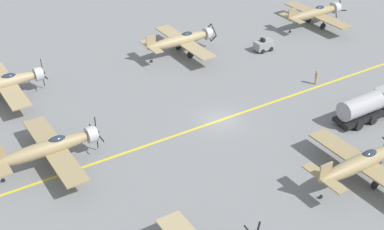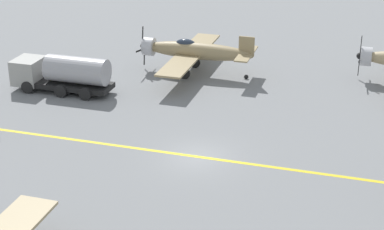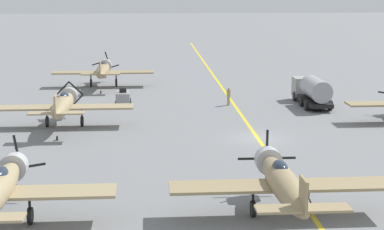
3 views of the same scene
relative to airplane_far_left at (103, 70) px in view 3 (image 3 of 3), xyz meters
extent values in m
plane|color=slate|center=(14.06, -26.37, -2.01)|extent=(400.00, 400.00, 0.00)
cube|color=yellow|center=(14.06, -26.37, -2.01)|extent=(0.30, 160.00, 0.01)
cylinder|color=#B7B7BC|center=(-2.45, -40.21, 0.04)|extent=(1.58, 0.90, 1.58)
ellipsoid|color=#232D3D|center=(-2.45, -43.52, 0.60)|extent=(0.80, 1.70, 0.76)
cube|color=tan|center=(-2.45, -43.90, -0.30)|extent=(12.00, 2.10, 0.16)
sphere|color=black|center=(-2.45, -39.71, 0.04)|extent=(0.56, 0.56, 0.56)
cube|color=black|center=(-2.58, -39.71, -0.83)|extent=(0.40, 0.06, 1.75)
cube|color=black|center=(-1.58, -39.71, -0.09)|extent=(1.75, 0.06, 0.40)
cube|color=black|center=(-2.32, -39.71, 0.90)|extent=(0.40, 0.06, 1.75)
cube|color=black|center=(-3.31, -39.71, 0.17)|extent=(1.75, 0.06, 0.40)
cylinder|color=black|center=(-0.95, -43.90, -0.93)|extent=(0.14, 0.14, 1.26)
cylinder|color=black|center=(-0.95, -43.90, -1.56)|extent=(0.22, 0.90, 0.90)
ellipsoid|color=#99845C|center=(0.00, -0.41, 0.04)|extent=(1.50, 9.50, 1.42)
cylinder|color=#B7B7BC|center=(0.00, 4.04, 0.04)|extent=(1.57, 0.90, 1.58)
ellipsoid|color=#232D3D|center=(0.00, 0.73, 0.60)|extent=(0.80, 1.70, 0.76)
cube|color=#99845C|center=(0.00, 0.35, -0.30)|extent=(12.00, 2.10, 0.16)
cube|color=#99845C|center=(0.00, -4.50, 0.19)|extent=(4.40, 1.10, 0.12)
cube|color=#99845C|center=(0.00, -4.50, 0.84)|extent=(0.14, 1.30, 1.60)
sphere|color=black|center=(0.00, 4.54, 0.04)|extent=(0.56, 0.56, 0.56)
cube|color=black|center=(0.25, 4.54, 0.88)|extent=(0.64, 0.06, 1.72)
cube|color=black|center=(-0.84, 4.54, 0.29)|extent=(1.72, 0.06, 0.64)
cube|color=black|center=(-0.25, 4.54, -0.80)|extent=(0.64, 0.06, 1.72)
cube|color=black|center=(0.84, 4.54, -0.21)|extent=(1.72, 0.06, 0.64)
cylinder|color=black|center=(-1.50, 0.35, -0.93)|extent=(0.14, 0.14, 1.26)
cylinder|color=black|center=(-1.50, 0.35, -1.56)|extent=(0.22, 0.90, 0.90)
cylinder|color=black|center=(1.50, 0.35, -0.93)|extent=(0.14, 0.14, 1.26)
cylinder|color=black|center=(1.50, 0.35, -1.56)|extent=(0.22, 0.90, 0.90)
cylinder|color=black|center=(0.00, -4.56, -1.83)|extent=(0.12, 0.36, 0.36)
ellipsoid|color=tan|center=(-1.99, -21.77, 0.04)|extent=(1.50, 9.50, 1.42)
cylinder|color=#B7B7BC|center=(-1.99, -17.32, 0.04)|extent=(1.58, 0.90, 1.58)
ellipsoid|color=#232D3D|center=(-1.99, -20.63, 0.60)|extent=(0.80, 1.70, 0.76)
cube|color=tan|center=(-1.99, -21.01, -0.30)|extent=(12.00, 2.10, 0.16)
cube|color=tan|center=(-1.99, -25.86, 0.19)|extent=(4.40, 1.10, 0.12)
cube|color=tan|center=(-1.99, -25.86, 0.84)|extent=(0.14, 1.30, 1.60)
sphere|color=black|center=(-1.99, -16.82, 0.04)|extent=(0.56, 0.56, 0.56)
cube|color=black|center=(-2.61, -16.82, -0.57)|extent=(1.35, 0.06, 1.32)
cube|color=black|center=(-1.38, -16.82, -0.59)|extent=(1.32, 0.06, 1.35)
cube|color=black|center=(-1.36, -16.82, 0.65)|extent=(1.35, 0.06, 1.32)
cube|color=black|center=(-2.60, -16.82, 0.66)|extent=(1.32, 0.06, 1.35)
cylinder|color=black|center=(-3.49, -21.01, -0.93)|extent=(0.14, 0.14, 1.26)
cylinder|color=black|center=(-3.49, -21.01, -1.56)|extent=(0.22, 0.90, 0.90)
cylinder|color=black|center=(-0.49, -21.01, -0.93)|extent=(0.14, 0.14, 1.26)
cylinder|color=black|center=(-0.49, -21.01, -1.56)|extent=(0.22, 0.90, 0.90)
cylinder|color=black|center=(-1.99, -25.92, -1.83)|extent=(0.12, 0.36, 0.36)
ellipsoid|color=#99855C|center=(12.32, -44.43, 0.04)|extent=(1.50, 9.50, 1.42)
cylinder|color=#B7B7BC|center=(12.32, -39.98, 0.04)|extent=(1.58, 0.90, 1.58)
ellipsoid|color=#232D3D|center=(12.32, -43.29, 0.60)|extent=(0.80, 1.70, 0.76)
cube|color=#99855C|center=(12.32, -43.67, -0.30)|extent=(12.00, 2.10, 0.16)
cube|color=#99855C|center=(12.32, -48.52, 0.19)|extent=(4.40, 1.10, 0.12)
cube|color=#99855C|center=(12.32, -48.52, 0.84)|extent=(0.14, 1.30, 1.60)
sphere|color=black|center=(12.32, -39.48, 0.04)|extent=(0.56, 0.56, 0.56)
cube|color=black|center=(12.31, -39.48, 0.91)|extent=(0.15, 0.06, 1.75)
cube|color=black|center=(11.44, -39.48, 0.03)|extent=(1.75, 0.06, 0.15)
cube|color=black|center=(12.33, -39.48, -0.84)|extent=(0.15, 0.06, 1.75)
cube|color=black|center=(13.19, -39.48, 0.04)|extent=(1.75, 0.06, 0.15)
cylinder|color=black|center=(10.82, -43.67, -0.93)|extent=(0.14, 0.14, 1.26)
cylinder|color=black|center=(10.82, -43.67, -1.56)|extent=(0.22, 0.90, 0.90)
cylinder|color=black|center=(13.82, -43.67, -0.93)|extent=(0.14, 0.14, 1.26)
cylinder|color=black|center=(13.82, -43.67, -1.56)|extent=(0.22, 0.90, 0.90)
cube|color=black|center=(21.92, -12.97, -1.39)|extent=(2.25, 8.00, 0.40)
cube|color=#999993|center=(21.92, -10.01, -0.59)|extent=(2.50, 2.08, 2.00)
cylinder|color=#9E9EA3|center=(21.92, -14.29, -0.09)|extent=(2.10, 4.96, 2.10)
cylinder|color=black|center=(20.73, -10.49, -1.51)|extent=(0.30, 1.00, 1.00)
cylinder|color=black|center=(23.11, -10.49, -1.51)|extent=(0.30, 1.00, 1.00)
cylinder|color=black|center=(20.73, -13.37, -1.51)|extent=(0.30, 1.00, 1.00)
cylinder|color=black|center=(23.11, -13.37, -1.51)|extent=(0.30, 1.00, 1.00)
cylinder|color=black|center=(20.73, -15.45, -1.51)|extent=(0.30, 1.00, 1.00)
cylinder|color=black|center=(23.11, -15.45, -1.51)|extent=(0.30, 1.00, 1.00)
cube|color=gray|center=(2.75, -11.54, -1.21)|extent=(1.40, 2.60, 1.10)
cube|color=black|center=(2.75, -11.80, -0.44)|extent=(0.70, 0.36, 0.44)
cylinder|color=black|center=(2.06, -10.82, -1.71)|extent=(0.20, 0.60, 0.60)
cylinder|color=black|center=(3.43, -10.82, -1.71)|extent=(0.20, 0.60, 0.60)
cylinder|color=black|center=(2.06, -12.25, -1.71)|extent=(0.20, 0.60, 0.60)
cylinder|color=black|center=(3.43, -12.25, -1.71)|extent=(0.20, 0.60, 0.60)
cylinder|color=tan|center=(13.46, -12.30, -1.58)|extent=(0.27, 0.27, 0.87)
cylinder|color=tan|center=(13.46, -12.30, -0.78)|extent=(0.40, 0.40, 0.73)
sphere|color=tan|center=(13.46, -12.30, -0.29)|extent=(0.24, 0.24, 0.24)
camera|label=1|loc=(52.81, -54.17, 27.92)|focal=50.00mm
camera|label=2|loc=(-20.57, -36.52, 16.47)|focal=60.00mm
camera|label=3|loc=(5.28, -76.03, 10.47)|focal=60.00mm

